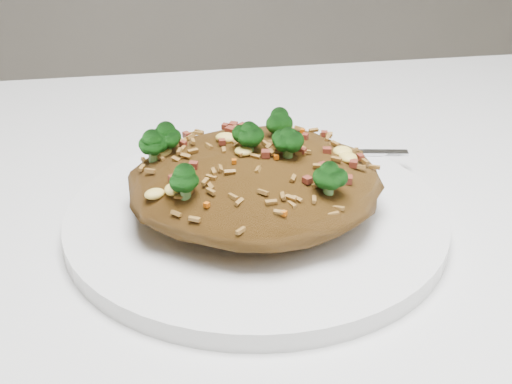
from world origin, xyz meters
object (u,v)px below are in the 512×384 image
at_px(dining_table, 367,353).
at_px(fried_rice, 255,173).
at_px(plate, 256,218).
at_px(fork, 322,152).

bearing_deg(dining_table, fried_rice, 147.70).
bearing_deg(dining_table, plate, 147.50).
bearing_deg(plate, fried_rice, -178.86).
bearing_deg(fried_rice, plate, 1.14).
distance_m(dining_table, plate, 0.13).
xyz_separation_m(plate, fried_rice, (-0.00, -0.00, 0.04)).
relative_size(dining_table, fried_rice, 6.58).
bearing_deg(fork, dining_table, -76.66).
xyz_separation_m(dining_table, fork, (-0.01, 0.13, 0.11)).
relative_size(fried_rice, fork, 1.12).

